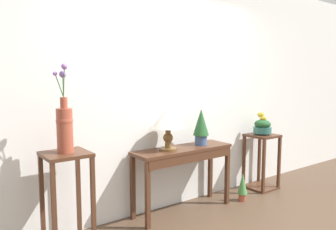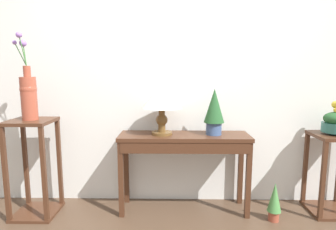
{
  "view_description": "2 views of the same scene",
  "coord_description": "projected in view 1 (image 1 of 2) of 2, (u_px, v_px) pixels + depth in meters",
  "views": [
    {
      "loc": [
        -2.29,
        -1.7,
        1.54
      ],
      "look_at": [
        -0.19,
        1.15,
        1.14
      ],
      "focal_mm": 35.68,
      "sensor_mm": 36.0,
      "label": 1
    },
    {
      "loc": [
        -0.06,
        -1.4,
        1.32
      ],
      "look_at": [
        -0.11,
        1.21,
        0.92
      ],
      "focal_mm": 30.24,
      "sensor_mm": 36.0,
      "label": 2
    }
  ],
  "objects": [
    {
      "name": "console_table",
      "position": [
        184.0,
        158.0,
        3.77
      ],
      "size": [
        1.21,
        0.36,
        0.75
      ],
      "color": "#472819",
      "rests_on": "ground"
    },
    {
      "name": "potted_plant_on_console",
      "position": [
        201.0,
        125.0,
        3.91
      ],
      "size": [
        0.19,
        0.19,
        0.43
      ],
      "color": "#3D5684",
      "rests_on": "console_table"
    },
    {
      "name": "back_wall_with_art",
      "position": [
        166.0,
        89.0,
        3.89
      ],
      "size": [
        9.0,
        0.1,
        2.8
      ],
      "color": "silver",
      "rests_on": "ground"
    },
    {
      "name": "flower_vase_tall_left",
      "position": [
        65.0,
        125.0,
        2.83
      ],
      "size": [
        0.16,
        0.17,
        0.75
      ],
      "color": "#9E4733",
      "rests_on": "pedestal_stand_left"
    },
    {
      "name": "table_lamp",
      "position": [
        168.0,
        119.0,
        3.61
      ],
      "size": [
        0.37,
        0.37,
        0.48
      ],
      "color": "brown",
      "rests_on": "console_table"
    },
    {
      "name": "potted_plant_floor",
      "position": [
        242.0,
        186.0,
        4.15
      ],
      "size": [
        0.12,
        0.12,
        0.36
      ],
      "color": "#9E4733",
      "rests_on": "ground"
    },
    {
      "name": "planter_bowl_wide_right",
      "position": [
        262.0,
        126.0,
        4.55
      ],
      "size": [
        0.24,
        0.24,
        0.3
      ],
      "color": "#2D665B",
      "rests_on": "pedestal_stand_right"
    },
    {
      "name": "pedestal_stand_right",
      "position": [
        261.0,
        161.0,
        4.61
      ],
      "size": [
        0.38,
        0.38,
        0.76
      ],
      "color": "#472819",
      "rests_on": "ground"
    },
    {
      "name": "pedestal_stand_left",
      "position": [
        67.0,
        203.0,
        2.91
      ],
      "size": [
        0.38,
        0.38,
        0.9
      ],
      "color": "#472819",
      "rests_on": "ground"
    }
  ]
}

